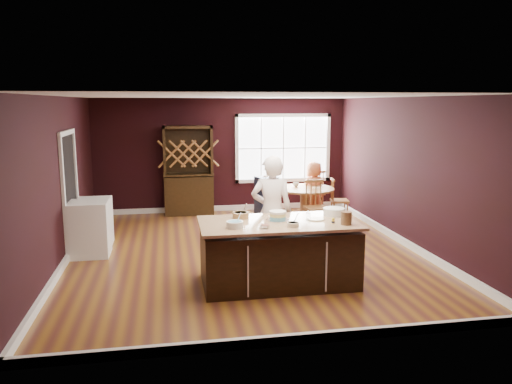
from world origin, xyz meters
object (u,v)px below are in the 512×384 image
chair_north (313,191)px  washer (90,229)px  kitchen_island (278,254)px  chair_south (316,206)px  chair_east (340,199)px  baker (272,212)px  hutch (188,171)px  high_chair (266,198)px  toddler (268,184)px  dryer (95,222)px  seated_woman (314,189)px  layer_cake (278,216)px  dining_table (305,198)px

chair_north → washer: size_ratio=1.11×
kitchen_island → chair_south: 3.16m
kitchen_island → chair_east: size_ratio=2.41×
baker → kitchen_island: bearing=98.5°
chair_north → hutch: size_ratio=0.50×
chair_south → high_chair: size_ratio=1.01×
chair_south → high_chair: 1.34m
chair_east → baker: bearing=152.4°
baker → chair_south: (1.38, 2.09, -0.38)m
chair_south → toddler: bearing=119.1°
toddler → chair_north: bearing=21.4°
toddler → dryer: size_ratio=0.30×
seated_woman → high_chair: (-1.15, -0.21, -0.12)m
layer_cake → dining_table: bearing=68.3°
kitchen_island → chair_north: bearing=67.5°
chair_east → chair_north: chair_north is taller
layer_cake → seated_woman: (1.75, 4.00, -0.35)m
chair_east → toddler: (-1.57, 0.29, 0.34)m
chair_south → seated_woman: (0.32, 1.26, 0.11)m
layer_cake → high_chair: bearing=81.1°
seated_woman → chair_north: bearing=-128.5°
layer_cake → dryer: layer_cake is taller
kitchen_island → chair_east: bearing=58.8°
hutch → kitchen_island: bearing=-77.6°
washer → seated_woman: bearing=25.3°
seated_woman → hutch: 2.94m
chair_north → high_chair: chair_north is taller
toddler → dryer: (-3.56, -1.47, -0.37)m
washer → chair_south: bearing=12.2°
hutch → dining_table: bearing=-25.5°
baker → chair_east: (2.19, 2.97, -0.43)m
seated_woman → hutch: (-2.81, 0.75, 0.40)m
washer → chair_east: bearing=19.5°
kitchen_island → chair_north: (1.84, 4.45, 0.08)m
high_chair → hutch: (-1.66, 0.96, 0.52)m
kitchen_island → high_chair: (0.60, 3.87, 0.08)m
baker → high_chair: baker is taller
chair_north → toddler: size_ratio=4.01×
dining_table → layer_cake: 3.86m
seated_woman → baker: bearing=38.4°
hutch → baker: bearing=-74.7°
seated_woman → hutch: hutch is taller
toddler → washer: same height
dining_table → hutch: bearing=154.5°
chair_south → dining_table: bearing=86.9°
chair_east → chair_north: size_ratio=0.90×
kitchen_island → toddler: 4.07m
baker → chair_south: bearing=-110.6°
seated_woman → chair_east: bearing=117.7°
layer_cake → seated_woman: bearing=66.4°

